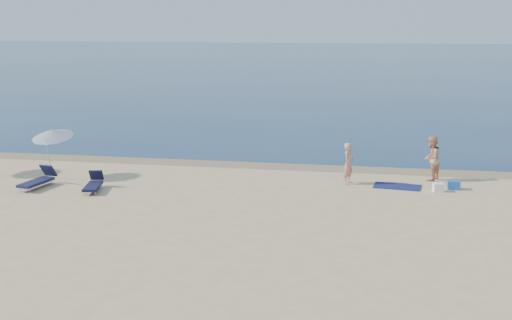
{
  "coord_description": "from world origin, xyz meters",
  "views": [
    {
      "loc": [
        3.06,
        -8.96,
        6.56
      ],
      "look_at": [
        -1.41,
        16.0,
        1.0
      ],
      "focal_mm": 45.0,
      "sensor_mm": 36.0,
      "label": 1
    }
  ],
  "objects_px": {
    "person_left": "(349,163)",
    "person_right": "(431,158)",
    "umbrella_near": "(52,134)",
    "blue_cooler": "(454,185)"
  },
  "relations": [
    {
      "from": "person_left",
      "to": "person_right",
      "type": "relative_size",
      "value": 0.91
    },
    {
      "from": "person_left",
      "to": "umbrella_near",
      "type": "xyz_separation_m",
      "value": [
        -12.29,
        -1.17,
        1.05
      ]
    },
    {
      "from": "umbrella_near",
      "to": "blue_cooler",
      "type": "bearing_deg",
      "value": 8.93
    },
    {
      "from": "person_left",
      "to": "blue_cooler",
      "type": "bearing_deg",
      "value": -70.25
    },
    {
      "from": "umbrella_near",
      "to": "person_left",
      "type": "bearing_deg",
      "value": 10.83
    },
    {
      "from": "person_left",
      "to": "umbrella_near",
      "type": "bearing_deg",
      "value": 117.32
    },
    {
      "from": "person_right",
      "to": "umbrella_near",
      "type": "bearing_deg",
      "value": -53.76
    },
    {
      "from": "person_left",
      "to": "person_right",
      "type": "bearing_deg",
      "value": -48.44
    },
    {
      "from": "person_left",
      "to": "blue_cooler",
      "type": "height_order",
      "value": "person_left"
    },
    {
      "from": "blue_cooler",
      "to": "umbrella_near",
      "type": "distance_m",
      "value": 16.55
    }
  ]
}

